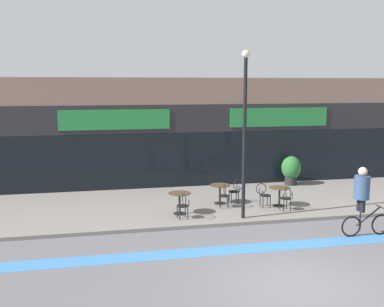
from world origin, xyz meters
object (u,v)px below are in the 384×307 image
at_px(cafe_chair_2_near, 287,197).
at_px(lamp_post, 245,124).
at_px(bistro_table_2, 279,193).
at_px(cafe_chair_0_near, 183,204).
at_px(bistro_table_1, 220,190).
at_px(cafe_chair_2_side, 263,193).
at_px(cafe_chair_1_near, 224,194).
at_px(bistro_table_0, 180,199).
at_px(planter_pot, 291,169).
at_px(cyclist_0, 363,195).
at_px(cafe_chair_1_side, 236,189).

height_order(cafe_chair_2_near, lamp_post, lamp_post).
bearing_deg(bistro_table_2, cafe_chair_2_near, -89.27).
bearing_deg(cafe_chair_0_near, bistro_table_1, -52.88).
bearing_deg(cafe_chair_2_side, cafe_chair_1_near, 171.72).
bearing_deg(cafe_chair_0_near, cafe_chair_1_near, -65.60).
distance_m(bistro_table_1, cafe_chair_1_near, 0.63).
height_order(bistro_table_0, planter_pot, planter_pot).
bearing_deg(bistro_table_1, cafe_chair_0_near, -135.92).
relative_size(cafe_chair_2_side, planter_pot, 0.70).
xyz_separation_m(bistro_table_2, cafe_chair_2_side, (-0.63, -0.00, 0.00)).
xyz_separation_m(cafe_chair_2_side, lamp_post, (-1.14, -1.13, 2.66)).
distance_m(bistro_table_0, cyclist_0, 5.94).
height_order(planter_pot, cyclist_0, cyclist_0).
distance_m(cafe_chair_1_near, cafe_chair_2_near, 2.22).
relative_size(cafe_chair_1_side, planter_pot, 0.70).
distance_m(cafe_chair_1_side, cafe_chair_2_side, 1.13).
distance_m(cafe_chair_2_near, planter_pot, 4.36).
bearing_deg(cyclist_0, cafe_chair_2_side, 120.43).
relative_size(cafe_chair_1_near, lamp_post, 0.16).
height_order(bistro_table_0, bistro_table_1, bistro_table_0).
distance_m(bistro_table_0, cafe_chair_2_near, 3.81).
relative_size(bistro_table_0, lamp_post, 0.14).
xyz_separation_m(bistro_table_1, bistro_table_2, (2.05, -0.80, -0.01)).
relative_size(bistro_table_1, cyclist_0, 0.36).
relative_size(cafe_chair_1_near, cafe_chair_2_near, 1.00).
relative_size(cafe_chair_1_near, cafe_chair_2_side, 1.00).
distance_m(cafe_chair_1_near, cafe_chair_2_side, 1.45).
distance_m(cafe_chair_2_side, cyclist_0, 3.85).
xyz_separation_m(cafe_chair_1_near, lamp_post, (0.29, -1.31, 2.66)).
relative_size(bistro_table_0, bistro_table_1, 1.01).
distance_m(cafe_chair_1_near, planter_pot, 5.06).
xyz_separation_m(cafe_chair_1_near, cyclist_0, (3.33, -3.47, 0.64)).
xyz_separation_m(cafe_chair_0_near, cafe_chair_1_side, (2.35, 1.67, 0.00)).
height_order(cafe_chair_1_near, cafe_chair_1_side, same).
bearing_deg(planter_pot, cafe_chair_0_near, -143.95).
bearing_deg(bistro_table_1, planter_pot, 31.95).
distance_m(bistro_table_1, cafe_chair_0_near, 2.40).
bearing_deg(cafe_chair_0_near, bistro_table_0, -6.12).
relative_size(cafe_chair_2_side, cyclist_0, 0.42).
xyz_separation_m(bistro_table_2, cyclist_0, (1.27, -3.29, 0.64)).
height_order(cafe_chair_1_near, cafe_chair_2_near, same).
distance_m(bistro_table_2, planter_pot, 3.81).
distance_m(cafe_chair_2_side, lamp_post, 3.11).
bearing_deg(bistro_table_0, planter_pot, 31.69).
xyz_separation_m(bistro_table_2, cafe_chair_1_side, (-1.42, 0.80, 0.00)).
height_order(cafe_chair_1_near, cafe_chair_2_side, same).
bearing_deg(cafe_chair_2_side, cafe_chair_2_near, -45.67).
relative_size(bistro_table_2, planter_pot, 0.60).
bearing_deg(bistro_table_0, cyclist_0, -31.11).
distance_m(bistro_table_1, cafe_chair_2_near, 2.51).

